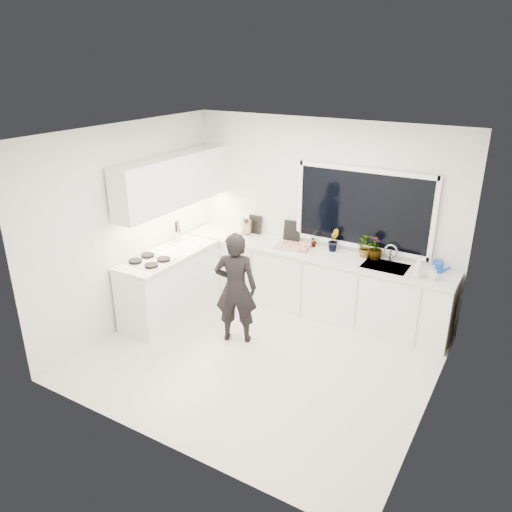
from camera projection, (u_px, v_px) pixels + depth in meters
The scene contains 25 objects.
floor at pixel (259, 358), 6.17m from camera, with size 4.00×3.50×0.02m, color beige.
wall_back at pixel (322, 216), 7.06m from camera, with size 4.00×0.02×2.70m, color white.
wall_left at pixel (129, 227), 6.61m from camera, with size 0.02×3.50×2.70m, color white.
wall_right at pixel (443, 296), 4.71m from camera, with size 0.02×3.50×2.70m, color white.
ceiling at pixel (260, 134), 5.15m from camera, with size 4.00×3.50×0.02m, color white.
window at pixel (363, 209), 6.67m from camera, with size 1.80×0.02×1.00m, color black.
base_cabinets_back at pixel (310, 282), 7.16m from camera, with size 3.92×0.58×0.88m, color white.
base_cabinets_left at pixel (170, 285), 7.07m from camera, with size 0.58×1.60×0.88m, color white.
countertop_back at pixel (311, 252), 6.97m from camera, with size 3.94×0.62×0.04m, color silver.
countertop_left at pixel (168, 255), 6.89m from camera, with size 0.62×1.60×0.04m, color silver.
upper_cabinets at pixel (173, 181), 6.87m from camera, with size 0.34×2.10×0.70m, color white.
sink at pixel (385, 269), 6.50m from camera, with size 0.58×0.42×0.14m, color silver.
faucet at pixel (391, 253), 6.60m from camera, with size 0.03×0.03×0.22m, color silver.
stovetop at pixel (150, 260), 6.61m from camera, with size 0.56×0.48×0.03m, color black.
person at pixel (236, 288), 6.28m from camera, with size 0.54×0.35×1.48m, color black.
pizza_tray at pixel (293, 247), 7.08m from camera, with size 0.49×0.37×0.03m, color silver.
pizza at pixel (293, 246), 7.07m from camera, with size 0.45×0.32×0.01m, color #D0451B.
watering_can at pixel (438, 267), 6.29m from camera, with size 0.14×0.14×0.13m, color blue.
paper_towel_roll at pixel (241, 226), 7.59m from camera, with size 0.11×0.11×0.26m, color white.
knife_block at pixel (247, 227), 7.59m from camera, with size 0.13×0.10×0.22m, color olive.
utensil_crock at pixel (178, 236), 7.30m from camera, with size 0.13×0.13×0.16m, color #B5B6BA.
picture_frame_large at pixel (255, 224), 7.62m from camera, with size 0.22×0.02×0.28m, color black.
picture_frame_small at pixel (292, 231), 7.32m from camera, with size 0.25×0.02×0.30m, color black.
herb_plants at pixel (357, 245), 6.77m from camera, with size 1.07×0.32×0.33m.
soap_bottles at pixel (423, 269), 6.07m from camera, with size 0.30×0.14×0.27m.
Camera 1 is at (2.64, -4.53, 3.47)m, focal length 35.00 mm.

